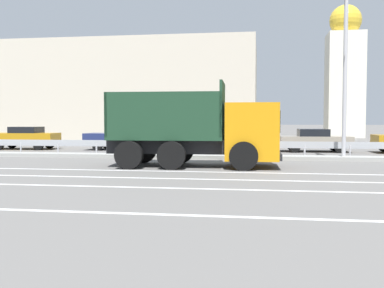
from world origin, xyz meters
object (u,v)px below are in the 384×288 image
(median_road_sign, at_px, (140,131))
(parked_car_3, at_px, (127,137))
(street_lamp_1, at_px, (346,60))
(parked_car_2, at_px, (25,137))
(parked_car_5, at_px, (315,140))
(church_tower, at_px, (345,73))
(dump_truck, at_px, (215,135))
(parked_car_4, at_px, (224,138))

(median_road_sign, relative_size, parked_car_3, 0.50)
(street_lamp_1, height_order, parked_car_2, street_lamp_1)
(parked_car_2, distance_m, parked_car_5, 17.48)
(parked_car_5, height_order, church_tower, church_tower)
(dump_truck, relative_size, median_road_sign, 2.72)
(parked_car_3, bearing_deg, median_road_sign, -157.20)
(median_road_sign, bearing_deg, dump_truck, -41.91)
(parked_car_3, height_order, parked_car_4, parked_car_3)
(dump_truck, distance_m, parked_car_3, 10.88)
(street_lamp_1, bearing_deg, parked_car_4, 135.00)
(median_road_sign, distance_m, parked_car_4, 6.74)
(church_tower, bearing_deg, street_lamp_1, -100.05)
(street_lamp_1, bearing_deg, dump_truck, -147.94)
(median_road_sign, distance_m, church_tower, 31.84)
(church_tower, bearing_deg, dump_truck, -108.32)
(median_road_sign, relative_size, street_lamp_1, 0.31)
(dump_truck, height_order, street_lamp_1, street_lamp_1)
(dump_truck, bearing_deg, street_lamp_1, 120.20)
(parked_car_3, distance_m, church_tower, 28.59)
(parked_car_2, xyz_separation_m, church_tower, (23.05, 22.80, 5.96))
(parked_car_2, bearing_deg, parked_car_4, -90.06)
(street_lamp_1, relative_size, parked_car_5, 2.02)
(dump_truck, height_order, church_tower, church_tower)
(dump_truck, height_order, parked_car_5, dump_truck)
(dump_truck, bearing_deg, parked_car_4, -179.52)
(parked_car_3, distance_m, parked_car_5, 11.04)
(dump_truck, distance_m, church_tower, 33.55)
(parked_car_4, bearing_deg, parked_car_2, -86.91)
(street_lamp_1, height_order, parked_car_5, street_lamp_1)
(street_lamp_1, height_order, parked_car_4, street_lamp_1)
(parked_car_2, height_order, parked_car_4, parked_car_4)
(dump_truck, distance_m, parked_car_4, 9.25)
(parked_car_3, relative_size, parked_car_4, 1.10)
(median_road_sign, xyz_separation_m, parked_car_2, (-8.73, 5.13, -0.56))
(parked_car_5, bearing_deg, street_lamp_1, 4.70)
(parked_car_2, distance_m, parked_car_3, 6.44)
(parked_car_3, bearing_deg, dump_truck, -145.40)
(parked_car_2, bearing_deg, dump_truck, -127.16)
(parked_car_4, bearing_deg, parked_car_3, -86.73)
(dump_truck, xyz_separation_m, church_tower, (10.41, 31.43, 5.45))
(dump_truck, height_order, parked_car_4, dump_truck)
(parked_car_2, xyz_separation_m, parked_car_4, (12.26, 0.59, 0.01))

